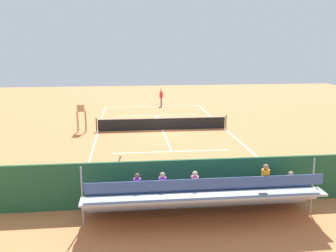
% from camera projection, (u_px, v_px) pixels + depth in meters
% --- Properties ---
extents(ground_plane, '(60.00, 60.00, 0.00)m').
position_uv_depth(ground_plane, '(162.00, 130.00, 29.98)').
color(ground_plane, '#D17542').
extents(court_line_markings, '(10.10, 22.20, 0.01)m').
position_uv_depth(court_line_markings, '(162.00, 130.00, 30.01)').
color(court_line_markings, white).
rests_on(court_line_markings, ground).
extents(tennis_net, '(10.30, 0.10, 1.07)m').
position_uv_depth(tennis_net, '(162.00, 124.00, 29.87)').
color(tennis_net, black).
rests_on(tennis_net, ground).
extents(backdrop_wall, '(18.00, 0.16, 2.00)m').
position_uv_depth(backdrop_wall, '(194.00, 182.00, 16.18)').
color(backdrop_wall, '#235633').
rests_on(backdrop_wall, ground).
extents(bleacher_stand, '(9.06, 2.40, 2.48)m').
position_uv_depth(bleacher_stand, '(201.00, 196.00, 14.91)').
color(bleacher_stand, '#9EA0A5').
rests_on(bleacher_stand, ground).
extents(umpire_chair, '(0.67, 0.67, 2.14)m').
position_uv_depth(umpire_chair, '(81.00, 115.00, 29.00)').
color(umpire_chair, '#A88456').
rests_on(umpire_chair, ground).
extents(courtside_bench, '(1.80, 0.40, 0.93)m').
position_uv_depth(courtside_bench, '(257.00, 183.00, 17.32)').
color(courtside_bench, '#9E754C').
rests_on(courtside_bench, ground).
extents(equipment_bag, '(0.90, 0.36, 0.36)m').
position_uv_depth(equipment_bag, '(216.00, 193.00, 17.07)').
color(equipment_bag, '#334C8C').
rests_on(equipment_bag, ground).
extents(tennis_player, '(0.38, 0.54, 1.93)m').
position_uv_depth(tennis_player, '(161.00, 96.00, 40.79)').
color(tennis_player, navy).
rests_on(tennis_player, ground).
extents(tennis_racket, '(0.58, 0.36, 0.03)m').
position_uv_depth(tennis_racket, '(158.00, 106.00, 41.00)').
color(tennis_racket, black).
rests_on(tennis_racket, ground).
extents(tennis_ball_near, '(0.07, 0.07, 0.07)m').
position_uv_depth(tennis_ball_near, '(171.00, 111.00, 37.73)').
color(tennis_ball_near, '#CCDB33').
rests_on(tennis_ball_near, ground).
extents(line_judge, '(0.42, 0.55, 1.93)m').
position_uv_depth(line_judge, '(120.00, 176.00, 16.79)').
color(line_judge, '#232328').
rests_on(line_judge, ground).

